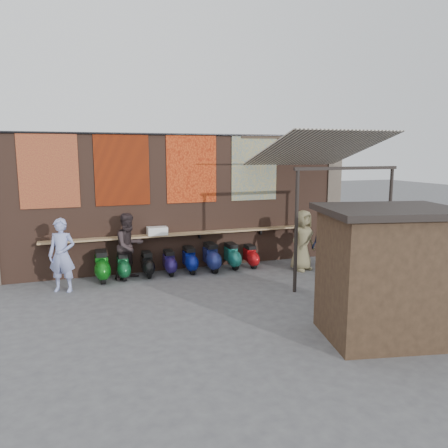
% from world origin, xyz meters
% --- Properties ---
extents(ground, '(70.00, 70.00, 0.00)m').
position_xyz_m(ground, '(0.00, 0.00, 0.00)').
color(ground, '#474749').
rests_on(ground, ground).
extents(brick_wall, '(10.00, 0.40, 4.00)m').
position_xyz_m(brick_wall, '(0.00, 2.70, 2.00)').
color(brick_wall, brown).
rests_on(brick_wall, ground).
extents(pier_right, '(0.50, 0.50, 4.00)m').
position_xyz_m(pier_right, '(5.20, 2.70, 2.00)').
color(pier_right, '#4C4238').
rests_on(pier_right, ground).
extents(eating_counter, '(8.00, 0.32, 0.05)m').
position_xyz_m(eating_counter, '(0.00, 2.33, 1.10)').
color(eating_counter, '#9E7A51').
rests_on(eating_counter, brick_wall).
extents(shelf_box, '(0.56, 0.33, 0.23)m').
position_xyz_m(shelf_box, '(-0.80, 2.30, 1.24)').
color(shelf_box, white).
rests_on(shelf_box, eating_counter).
extents(tapestry_redgold, '(1.50, 0.02, 2.00)m').
position_xyz_m(tapestry_redgold, '(-3.60, 2.48, 3.00)').
color(tapestry_redgold, maroon).
rests_on(tapestry_redgold, brick_wall).
extents(tapestry_sun, '(1.50, 0.02, 2.00)m').
position_xyz_m(tapestry_sun, '(-1.70, 2.48, 3.00)').
color(tapestry_sun, '#BB320B').
rests_on(tapestry_sun, brick_wall).
extents(tapestry_orange, '(1.50, 0.02, 2.00)m').
position_xyz_m(tapestry_orange, '(0.30, 2.48, 3.00)').
color(tapestry_orange, '#D54B1A').
rests_on(tapestry_orange, brick_wall).
extents(tapestry_multi, '(1.50, 0.02, 2.00)m').
position_xyz_m(tapestry_multi, '(2.30, 2.48, 3.00)').
color(tapestry_multi, '#2B619F').
rests_on(tapestry_multi, brick_wall).
extents(hang_rail, '(9.50, 0.06, 0.06)m').
position_xyz_m(hang_rail, '(0.00, 2.47, 3.98)').
color(hang_rail, black).
rests_on(hang_rail, brick_wall).
extents(scooter_stool_0, '(0.39, 0.87, 0.83)m').
position_xyz_m(scooter_stool_0, '(-2.40, 1.96, 0.41)').
color(scooter_stool_0, '#0D5E12').
rests_on(scooter_stool_0, ground).
extents(scooter_stool_1, '(0.34, 0.75, 0.72)m').
position_xyz_m(scooter_stool_1, '(-1.83, 2.01, 0.36)').
color(scooter_stool_1, '#0F4C26').
rests_on(scooter_stool_1, ground).
extents(scooter_stool_2, '(0.32, 0.72, 0.69)m').
position_xyz_m(scooter_stool_2, '(-1.15, 2.05, 0.34)').
color(scooter_stool_2, black).
rests_on(scooter_stool_2, ground).
extents(scooter_stool_3, '(0.33, 0.72, 0.69)m').
position_xyz_m(scooter_stool_3, '(-0.52, 2.02, 0.34)').
color(scooter_stool_3, '#1F1550').
rests_on(scooter_stool_3, ground).
extents(scooter_stool_4, '(0.35, 0.78, 0.74)m').
position_xyz_m(scooter_stool_4, '(0.09, 2.03, 0.37)').
color(scooter_stool_4, navy).
rests_on(scooter_stool_4, ground).
extents(scooter_stool_5, '(0.39, 0.86, 0.82)m').
position_xyz_m(scooter_stool_5, '(0.73, 1.96, 0.41)').
color(scooter_stool_5, navy).
rests_on(scooter_stool_5, ground).
extents(scooter_stool_6, '(0.36, 0.79, 0.75)m').
position_xyz_m(scooter_stool_6, '(1.41, 2.04, 0.38)').
color(scooter_stool_6, '#1B6F62').
rests_on(scooter_stool_6, ground).
extents(scooter_stool_7, '(0.32, 0.71, 0.68)m').
position_xyz_m(scooter_stool_7, '(1.99, 1.97, 0.34)').
color(scooter_stool_7, '#AB0D10').
rests_on(scooter_stool_7, ground).
extents(diner_left, '(0.80, 0.68, 1.86)m').
position_xyz_m(diner_left, '(-3.38, 1.41, 0.93)').
color(diner_left, '#919BD3').
rests_on(diner_left, ground).
extents(diner_right, '(1.11, 1.03, 1.84)m').
position_xyz_m(diner_right, '(-1.64, 2.00, 0.92)').
color(diner_right, '#2D2325').
rests_on(diner_right, ground).
extents(shopper_navy, '(0.96, 0.44, 1.61)m').
position_xyz_m(shopper_navy, '(3.81, 0.70, 0.81)').
color(shopper_navy, '#161A31').
rests_on(shopper_navy, ground).
extents(shopper_grey, '(1.17, 0.73, 1.73)m').
position_xyz_m(shopper_grey, '(4.90, -0.57, 0.87)').
color(shopper_grey, slate).
rests_on(shopper_grey, ground).
extents(shopper_tan, '(1.03, 0.85, 1.81)m').
position_xyz_m(shopper_tan, '(3.30, 1.16, 0.90)').
color(shopper_tan, olive).
rests_on(shopper_tan, ground).
extents(market_stall, '(2.49, 2.07, 2.37)m').
position_xyz_m(market_stall, '(2.37, -3.58, 1.19)').
color(market_stall, black).
rests_on(market_stall, ground).
extents(stall_roof, '(2.80, 2.36, 0.12)m').
position_xyz_m(stall_roof, '(2.37, -3.58, 2.43)').
color(stall_roof, black).
rests_on(stall_roof, market_stall).
extents(stall_sign, '(1.18, 0.29, 0.50)m').
position_xyz_m(stall_sign, '(2.55, -2.74, 1.72)').
color(stall_sign, gold).
rests_on(stall_sign, market_stall).
extents(stall_shelf, '(1.80, 0.48, 0.06)m').
position_xyz_m(stall_shelf, '(2.55, -2.74, 0.87)').
color(stall_shelf, '#473321').
rests_on(stall_shelf, market_stall).
extents(awning_canvas, '(3.20, 3.28, 0.97)m').
position_xyz_m(awning_canvas, '(3.50, 0.90, 3.55)').
color(awning_canvas, beige).
rests_on(awning_canvas, brick_wall).
extents(awning_ledger, '(3.30, 0.08, 0.12)m').
position_xyz_m(awning_ledger, '(3.50, 2.49, 3.95)').
color(awning_ledger, '#33261C').
rests_on(awning_ledger, brick_wall).
extents(awning_header, '(3.00, 0.08, 0.08)m').
position_xyz_m(awning_header, '(3.50, -0.60, 3.08)').
color(awning_header, black).
rests_on(awning_header, awning_post_left).
extents(awning_post_left, '(0.09, 0.09, 3.10)m').
position_xyz_m(awning_post_left, '(2.10, -0.60, 1.55)').
color(awning_post_left, black).
rests_on(awning_post_left, ground).
extents(awning_post_right, '(0.09, 0.09, 3.10)m').
position_xyz_m(awning_post_right, '(4.90, -0.60, 1.55)').
color(awning_post_right, black).
rests_on(awning_post_right, ground).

